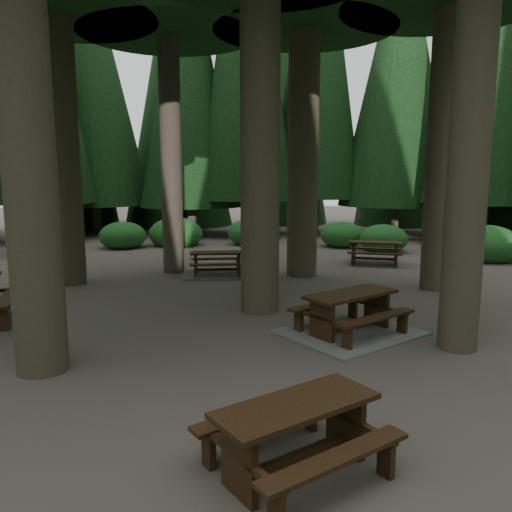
{
  "coord_description": "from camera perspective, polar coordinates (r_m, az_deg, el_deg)",
  "views": [
    {
      "loc": [
        -0.1,
        -10.51,
        2.93
      ],
      "look_at": [
        0.77,
        1.0,
        1.1
      ],
      "focal_mm": 35.0,
      "sensor_mm": 36.0,
      "label": 1
    }
  ],
  "objects": [
    {
      "name": "picnic_table_a",
      "position": [
        9.61,
        10.72,
        -7.19
      ],
      "size": [
        3.05,
        2.92,
        0.8
      ],
      "rotation": [
        0.0,
        0.0,
        0.56
      ],
      "color": "gray",
      "rests_on": "ground"
    },
    {
      "name": "shrub_ring",
      "position": [
        11.56,
        -0.26,
        -3.62
      ],
      "size": [
        23.86,
        24.64,
        1.49
      ],
      "color": "#1E5920",
      "rests_on": "ground"
    },
    {
      "name": "ground",
      "position": [
        10.91,
        -3.69,
        -6.59
      ],
      "size": [
        80.0,
        80.0,
        0.0
      ],
      "primitive_type": "plane",
      "color": "#574D46",
      "rests_on": "ground"
    },
    {
      "name": "picnic_table_e",
      "position": [
        5.23,
        4.65,
        -18.81
      ],
      "size": [
        2.16,
        2.04,
        0.74
      ],
      "rotation": [
        0.0,
        0.0,
        0.53
      ],
      "color": "black",
      "rests_on": "ground"
    },
    {
      "name": "picnic_table_c",
      "position": [
        15.15,
        -4.46,
        -1.3
      ],
      "size": [
        2.07,
        1.72,
        0.7
      ],
      "rotation": [
        0.0,
        0.0,
        0.01
      ],
      "color": "gray",
      "rests_on": "ground"
    },
    {
      "name": "picnic_table_d",
      "position": [
        17.45,
        13.41,
        0.77
      ],
      "size": [
        2.11,
        1.9,
        0.76
      ],
      "rotation": [
        0.0,
        0.0,
        -0.32
      ],
      "color": "black",
      "rests_on": "ground"
    }
  ]
}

